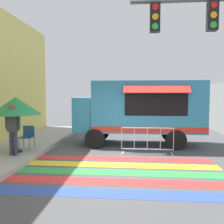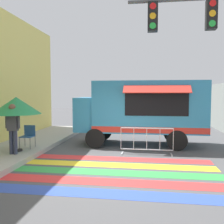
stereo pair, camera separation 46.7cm
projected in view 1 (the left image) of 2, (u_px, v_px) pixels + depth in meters
ground_plane at (115, 167)px, 7.64m from camera, size 60.00×60.00×0.00m
crosswalk_painted at (114, 172)px, 7.15m from camera, size 6.40×3.60×0.01m
food_truck at (138, 108)px, 10.98m from camera, size 5.51×2.47×2.79m
traffic_signal_pole at (213, 37)px, 7.88m from camera, size 4.14×0.29×5.70m
patio_umbrella at (16, 106)px, 8.80m from camera, size 1.76×1.76×1.97m
folding_chair at (27, 135)px, 9.52m from camera, size 0.45×0.45×0.85m
vendor_person at (13, 126)px, 8.37m from camera, size 0.53×0.23×1.74m
barricade_front at (147, 141)px, 9.32m from camera, size 1.95×0.44×1.00m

